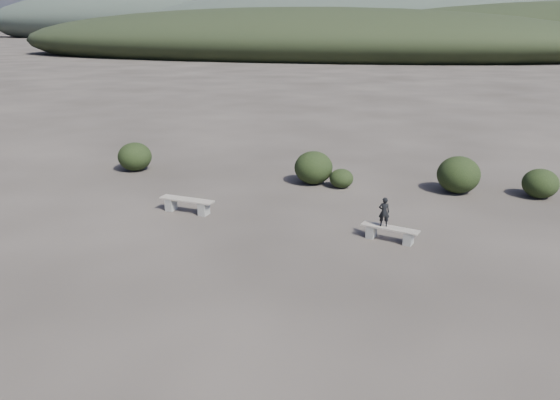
% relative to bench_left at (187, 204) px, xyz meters
% --- Properties ---
extents(ground, '(1200.00, 1200.00, 0.00)m').
position_rel_bench_left_xyz_m(ground, '(3.80, -4.71, -0.27)').
color(ground, '#2E2823').
rests_on(ground, ground).
extents(bench_left, '(1.82, 0.55, 0.45)m').
position_rel_bench_left_xyz_m(bench_left, '(0.00, 0.00, 0.00)').
color(bench_left, slate).
rests_on(bench_left, ground).
extents(bench_right, '(1.62, 0.68, 0.40)m').
position_rel_bench_left_xyz_m(bench_right, '(6.36, -0.58, -0.03)').
color(bench_right, slate).
rests_on(bench_right, ground).
extents(seated_person, '(0.34, 0.26, 0.82)m').
position_rel_bench_left_xyz_m(seated_person, '(6.17, -0.54, 0.54)').
color(seated_person, black).
rests_on(seated_person, bench_right).
extents(shrub_b, '(1.42, 1.42, 1.22)m').
position_rel_bench_left_xyz_m(shrub_b, '(3.05, 4.36, 0.34)').
color(shrub_b, black).
rests_on(shrub_b, ground).
extents(shrub_c, '(0.87, 0.87, 0.69)m').
position_rel_bench_left_xyz_m(shrub_c, '(4.15, 4.12, 0.07)').
color(shrub_c, black).
rests_on(shrub_c, ground).
extents(shrub_d, '(1.48, 1.48, 1.30)m').
position_rel_bench_left_xyz_m(shrub_d, '(8.18, 4.70, 0.38)').
color(shrub_d, black).
rests_on(shrub_d, ground).
extents(shrub_e, '(1.20, 1.20, 1.00)m').
position_rel_bench_left_xyz_m(shrub_e, '(10.86, 4.89, 0.23)').
color(shrub_e, black).
rests_on(shrub_e, ground).
extents(shrub_f, '(1.35, 1.35, 1.14)m').
position_rel_bench_left_xyz_m(shrub_f, '(-4.32, 4.17, 0.30)').
color(shrub_f, black).
rests_on(shrub_f, ground).
extents(mountain_ridges, '(500.00, 400.00, 56.00)m').
position_rel_bench_left_xyz_m(mountain_ridges, '(-3.68, 334.35, 10.56)').
color(mountain_ridges, black).
rests_on(mountain_ridges, ground).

